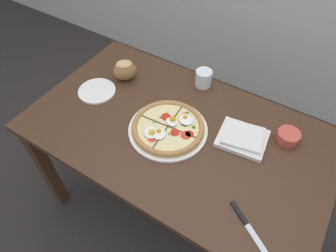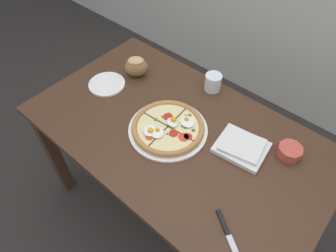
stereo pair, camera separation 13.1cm
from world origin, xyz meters
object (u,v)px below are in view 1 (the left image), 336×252
Objects in this scene: bread_piece_near at (125,70)px; water_glass at (203,79)px; knife_main at (249,228)px; napkin_folded at (243,138)px; ramekin_bowl at (288,136)px; pizza at (168,128)px; side_saucer at (96,92)px; dining_table at (177,144)px.

water_glass is (0.36, 0.17, -0.02)m from bread_piece_near.
knife_main is at bearing -25.82° from bread_piece_near.
napkin_folded is at bearing 149.70° from knife_main.
pizza is at bearing -153.83° from ramekin_bowl.
side_saucer is (-0.06, -0.16, -0.05)m from bread_piece_near.
bread_piece_near is at bearing 69.60° from side_saucer.
napkin_folded is at bearing -36.22° from water_glass.
ramekin_bowl is at bearing 12.98° from side_saucer.
water_glass is 0.54m from side_saucer.
napkin_folded is at bearing -147.85° from ramekin_bowl.
ramekin_bowl is 0.46m from knife_main.
ramekin_bowl reaches higher than dining_table.
napkin_folded is 0.39m from water_glass.
side_saucer is (-0.47, -0.00, 0.11)m from dining_table.
knife_main is at bearing -29.70° from dining_table.
napkin_folded is (0.30, 0.12, -0.00)m from pizza.
water_glass is 0.46× the size of side_saucer.
pizza is 2.39× the size of bread_piece_near.
napkin_folded is 0.39m from knife_main.
water_glass is at bearing 165.23° from ramekin_bowl.
pizza is at bearing -26.09° from bread_piece_near.
dining_table is 0.52m from knife_main.
water_glass is (-0.49, 0.58, 0.03)m from knife_main.
pizza is at bearing -157.38° from napkin_folded.
dining_table is at bearing -82.50° from water_glass.
side_saucer reaches higher than dining_table.
napkin_folded is 1.12× the size of knife_main.
water_glass is (-0.31, 0.23, 0.02)m from napkin_folded.
water_glass reaches higher than pizza.
knife_main is 0.76m from water_glass.
dining_table is 9.16× the size of bread_piece_near.
pizza reaches higher than napkin_folded.
knife_main is (0.18, -0.35, -0.01)m from napkin_folded.
knife_main is at bearing -88.39° from ramekin_bowl.
knife_main is at bearing -49.99° from water_glass.
pizza is at bearing -88.13° from water_glass.
napkin_folded is 0.74m from side_saucer.
dining_table is 13.06× the size of ramekin_bowl.
ramekin_bowl is 0.70× the size of bread_piece_near.
napkin_folded is 1.52× the size of bread_piece_near.
dining_table is 0.48m from side_saucer.
water_glass is at bearing 143.78° from napkin_folded.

